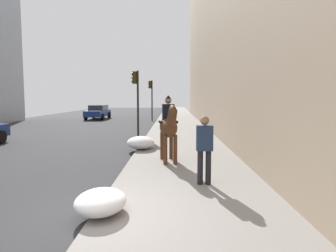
{
  "coord_description": "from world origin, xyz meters",
  "views": [
    {
      "loc": [
        -5.44,
        -1.5,
        2.29
      ],
      "look_at": [
        4.0,
        -1.35,
        1.4
      ],
      "focal_mm": 33.31,
      "sensor_mm": 36.0,
      "label": 1
    }
  ],
  "objects": [
    {
      "name": "car_mid_lane",
      "position": [
        26.44,
        6.2,
        0.76
      ],
      "size": [
        4.54,
        2.0,
        1.44
      ],
      "rotation": [
        0.0,
        0.0,
        3.11
      ],
      "color": "navy",
      "rests_on": "ground"
    },
    {
      "name": "traffic_light_near_curb",
      "position": [
        12.6,
        0.62,
        2.54
      ],
      "size": [
        0.2,
        0.44,
        3.78
      ],
      "color": "black",
      "rests_on": "ground"
    },
    {
      "name": "mounted_horse_near",
      "position": [
        4.78,
        -1.36,
        1.33
      ],
      "size": [
        2.15,
        0.78,
        2.22
      ],
      "rotation": [
        0.0,
        0.0,
        3.29
      ],
      "color": "#4C2B16",
      "rests_on": "sidewalk_slab"
    },
    {
      "name": "snow_pile_far",
      "position": [
        7.47,
        -0.15,
        0.38
      ],
      "size": [
        1.49,
        1.15,
        0.52
      ],
      "primitive_type": "ellipsoid",
      "color": "white",
      "rests_on": "sidewalk_slab"
    },
    {
      "name": "sidewalk_slab",
      "position": [
        0.0,
        -1.93,
        0.06
      ],
      "size": [
        120.0,
        3.86,
        0.12
      ],
      "primitive_type": "cube",
      "color": "gray",
      "rests_on": "ground"
    },
    {
      "name": "traffic_light_far_curb",
      "position": [
        24.05,
        0.56,
        2.56
      ],
      "size": [
        0.2,
        0.44,
        3.82
      ],
      "color": "black",
      "rests_on": "ground"
    },
    {
      "name": "pedestrian_greeting",
      "position": [
        2.14,
        -2.28,
        1.1
      ],
      "size": [
        0.26,
        0.4,
        1.7
      ],
      "rotation": [
        0.0,
        0.0,
        0.0
      ],
      "color": "black",
      "rests_on": "sidewalk_slab"
    },
    {
      "name": "snow_pile_near",
      "position": [
        0.19,
        -0.15,
        0.33
      ],
      "size": [
        1.24,
        0.95,
        0.43
      ],
      "primitive_type": "ellipsoid",
      "color": "white",
      "rests_on": "sidewalk_slab"
    }
  ]
}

